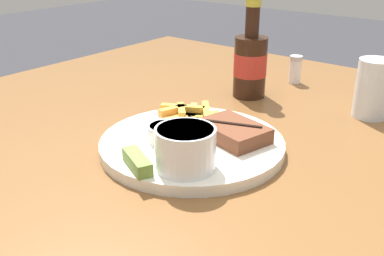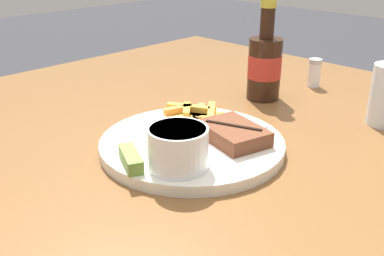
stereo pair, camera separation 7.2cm
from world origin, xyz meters
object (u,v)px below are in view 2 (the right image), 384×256
Objects in this scene: pickle_spear at (132,160)px; dinner_plate at (192,144)px; fork_utensil at (175,121)px; salt_shaker at (314,73)px; knife_utensil at (213,134)px; beer_bottle at (265,65)px; coleslaw_cup at (178,146)px; steak_portion at (233,133)px; dipping_sauce_cup at (165,131)px.

dinner_plate is at bearing 91.56° from pickle_spear.
salt_shaker is (0.04, 0.40, 0.01)m from fork_utensil.
knife_utensil reaches higher than dinner_plate.
knife_utensil is 0.77× the size of beer_bottle.
beer_bottle is (-0.08, 0.25, 0.05)m from knife_utensil.
coleslaw_cup reaches higher than salt_shaker.
steak_portion is 0.61× the size of beer_bottle.
salt_shaker is at bearing 102.22° from steak_portion.
dipping_sauce_cup is at bearing -32.12° from fork_utensil.
dinner_plate is at bearing -0.00° from fork_utensil.
beer_bottle is at bearing 108.45° from coleslaw_cup.
pickle_spear is 0.46× the size of knife_utensil.
pickle_spear reaches higher than dinner_plate.
beer_bottle reaches higher than dipping_sauce_cup.
coleslaw_cup is at bearing -56.93° from dinner_plate.
dinner_plate is at bearing 47.47° from dipping_sauce_cup.
salt_shaker is at bearing 94.64° from dinner_plate.
dinner_plate is 2.32× the size of fork_utensil.
fork_utensil is at bearing 138.65° from coleslaw_cup.
salt_shaker reaches higher than fork_utensil.
dipping_sauce_cup is (-0.08, 0.05, -0.02)m from coleslaw_cup.
pickle_spear is 0.16m from knife_utensil.
fork_utensil is 0.41m from salt_shaker.
beer_bottle is (-0.12, 0.37, 0.02)m from coleslaw_cup.
fork_utensil is at bearing 115.68° from knife_utensil.
coleslaw_cup is at bearing 41.54° from pickle_spear.
dipping_sauce_cup is 0.32m from beer_bottle.
coleslaw_cup is 1.32× the size of salt_shaker.
fork_utensil reaches higher than dinner_plate.
coleslaw_cup is 0.10m from dipping_sauce_cup.
pickle_spear is at bearing -88.44° from dinner_plate.
steak_portion is 0.27m from beer_bottle.
dinner_plate is 0.11m from coleslaw_cup.
pickle_spear is (0.00, -0.12, 0.02)m from dinner_plate.
salt_shaker is at bearing 76.88° from beer_bottle.
fork_utensil is (-0.04, 0.06, -0.01)m from dipping_sauce_cup.
dinner_plate is 0.13m from pickle_spear.
dinner_plate is 4.07× the size of pickle_spear.
coleslaw_cup is (0.00, -0.13, 0.02)m from steak_portion.
pickle_spear is at bearing -41.51° from fork_utensil.
steak_portion reaches higher than knife_utensil.
dinner_plate is at bearing 123.07° from coleslaw_cup.
knife_utensil is 2.45× the size of salt_shaker.
coleslaw_cup is 0.54× the size of knife_utensil.
steak_portion is at bearing -77.78° from salt_shaker.
pickle_spear is at bearing -138.46° from coleslaw_cup.
coleslaw_cup is 0.52m from salt_shaker.
beer_bottle reaches higher than dinner_plate.
salt_shaker is (0.03, 0.15, -0.04)m from beer_bottle.
fork_utensil is 0.62× the size of beer_bottle.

